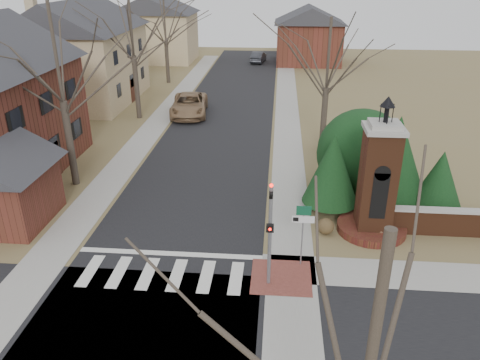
# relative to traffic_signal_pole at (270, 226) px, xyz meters

# --- Properties ---
(ground) EXTENTS (120.00, 120.00, 0.00)m
(ground) POSITION_rel_traffic_signal_pole_xyz_m (-4.30, -0.57, -2.59)
(ground) COLOR olive
(ground) RESTS_ON ground
(main_street) EXTENTS (8.00, 70.00, 0.01)m
(main_street) POSITION_rel_traffic_signal_pole_xyz_m (-4.30, 21.43, -2.58)
(main_street) COLOR black
(main_street) RESTS_ON ground
(cross_street) EXTENTS (120.00, 8.00, 0.01)m
(cross_street) POSITION_rel_traffic_signal_pole_xyz_m (-4.30, -3.57, -2.58)
(cross_street) COLOR black
(cross_street) RESTS_ON ground
(crosswalk_zone) EXTENTS (8.00, 2.20, 0.02)m
(crosswalk_zone) POSITION_rel_traffic_signal_pole_xyz_m (-4.30, 0.23, -2.58)
(crosswalk_zone) COLOR silver
(crosswalk_zone) RESTS_ON ground
(stop_bar) EXTENTS (8.00, 0.35, 0.02)m
(stop_bar) POSITION_rel_traffic_signal_pole_xyz_m (-4.30, 1.73, -2.58)
(stop_bar) COLOR silver
(stop_bar) RESTS_ON ground
(sidewalk_right_main) EXTENTS (2.00, 60.00, 0.02)m
(sidewalk_right_main) POSITION_rel_traffic_signal_pole_xyz_m (0.90, 21.43, -2.58)
(sidewalk_right_main) COLOR gray
(sidewalk_right_main) RESTS_ON ground
(sidewalk_left) EXTENTS (2.00, 60.00, 0.02)m
(sidewalk_left) POSITION_rel_traffic_signal_pole_xyz_m (-9.50, 21.43, -2.58)
(sidewalk_left) COLOR gray
(sidewalk_left) RESTS_ON ground
(curb_apron) EXTENTS (2.40, 2.40, 0.02)m
(curb_apron) POSITION_rel_traffic_signal_pole_xyz_m (0.50, 0.43, -2.57)
(curb_apron) COLOR brown
(curb_apron) RESTS_ON ground
(traffic_signal_pole) EXTENTS (0.28, 0.41, 4.50)m
(traffic_signal_pole) POSITION_rel_traffic_signal_pole_xyz_m (0.00, 0.00, 0.00)
(traffic_signal_pole) COLOR slate
(traffic_signal_pole) RESTS_ON ground
(sign_post) EXTENTS (0.90, 0.07, 2.75)m
(sign_post) POSITION_rel_traffic_signal_pole_xyz_m (1.29, 1.41, -0.64)
(sign_post) COLOR slate
(sign_post) RESTS_ON ground
(brick_gate_monument) EXTENTS (3.20, 3.20, 6.47)m
(brick_gate_monument) POSITION_rel_traffic_signal_pole_xyz_m (4.70, 4.42, -0.42)
(brick_gate_monument) COLOR #562D19
(brick_gate_monument) RESTS_ON ground
(brick_garden_wall) EXTENTS (7.50, 0.50, 1.30)m
(brick_garden_wall) POSITION_rel_traffic_signal_pole_xyz_m (9.20, 4.43, -1.93)
(brick_garden_wall) COLOR #562D19
(brick_garden_wall) RESTS_ON ground
(house_stucco_left) EXTENTS (9.80, 12.80, 9.28)m
(house_stucco_left) POSITION_rel_traffic_signal_pole_xyz_m (-17.80, 26.42, 2.01)
(house_stucco_left) COLOR #CEB889
(house_stucco_left) RESTS_ON ground
(garage_left) EXTENTS (4.80, 4.80, 4.29)m
(garage_left) POSITION_rel_traffic_signal_pole_xyz_m (-12.82, 3.92, -0.35)
(garage_left) COLOR #5F291F
(garage_left) RESTS_ON ground
(house_distant_left) EXTENTS (10.80, 8.80, 8.53)m
(house_distant_left) POSITION_rel_traffic_signal_pole_xyz_m (-16.31, 47.42, 1.66)
(house_distant_left) COLOR #CEB889
(house_distant_left) RESTS_ON ground
(house_distant_right) EXTENTS (8.80, 8.80, 7.30)m
(house_distant_right) POSITION_rel_traffic_signal_pole_xyz_m (3.69, 47.42, 1.06)
(house_distant_right) COLOR #5F291F
(house_distant_right) RESTS_ON ground
(evergreen_near) EXTENTS (2.80, 2.80, 4.10)m
(evergreen_near) POSITION_rel_traffic_signal_pole_xyz_m (2.90, 6.43, -0.29)
(evergreen_near) COLOR #473D33
(evergreen_near) RESTS_ON ground
(evergreen_mid) EXTENTS (3.40, 3.40, 4.70)m
(evergreen_mid) POSITION_rel_traffic_signal_pole_xyz_m (6.20, 7.63, 0.01)
(evergreen_mid) COLOR #473D33
(evergreen_mid) RESTS_ON ground
(evergreen_far) EXTENTS (2.40, 2.40, 3.30)m
(evergreen_far) POSITION_rel_traffic_signal_pole_xyz_m (8.20, 6.63, -0.69)
(evergreen_far) COLOR #473D33
(evergreen_far) RESTS_ON ground
(evergreen_mass) EXTENTS (4.80, 4.80, 4.80)m
(evergreen_mass) POSITION_rel_traffic_signal_pole_xyz_m (4.70, 8.93, -0.19)
(evergreen_mass) COLOR #113315
(evergreen_mass) RESTS_ON ground
(bare_tree_0) EXTENTS (8.05, 8.05, 11.15)m
(bare_tree_0) POSITION_rel_traffic_signal_pole_xyz_m (-11.30, 8.43, 5.11)
(bare_tree_0) COLOR #473D33
(bare_tree_0) RESTS_ON ground
(bare_tree_1) EXTENTS (8.40, 8.40, 11.64)m
(bare_tree_1) POSITION_rel_traffic_signal_pole_xyz_m (-11.30, 21.43, 5.44)
(bare_tree_1) COLOR #473D33
(bare_tree_1) RESTS_ON ground
(bare_tree_2) EXTENTS (7.35, 7.35, 10.19)m
(bare_tree_2) POSITION_rel_traffic_signal_pole_xyz_m (-11.80, 34.43, 4.44)
(bare_tree_2) COLOR #473D33
(bare_tree_2) RESTS_ON ground
(bare_tree_3) EXTENTS (7.00, 7.00, 9.70)m
(bare_tree_3) POSITION_rel_traffic_signal_pole_xyz_m (3.20, 15.43, 4.10)
(bare_tree_3) COLOR #473D33
(bare_tree_3) RESTS_ON ground
(bare_tree_4) EXTENTS (6.65, 6.65, 9.21)m
(bare_tree_4) POSITION_rel_traffic_signal_pole_xyz_m (1.70, -9.57, 3.77)
(bare_tree_4) COLOR #473D33
(bare_tree_4) RESTS_ON ground
(pickup_truck) EXTENTS (3.48, 6.45, 1.72)m
(pickup_truck) POSITION_rel_traffic_signal_pole_xyz_m (-7.31, 22.63, -1.73)
(pickup_truck) COLOR #937250
(pickup_truck) RESTS_ON ground
(distant_car) EXTENTS (2.02, 4.39, 1.39)m
(distant_car) POSITION_rel_traffic_signal_pole_xyz_m (-2.70, 47.00, -1.89)
(distant_car) COLOR #35373D
(distant_car) RESTS_ON ground
(dry_shrub_left) EXTENTS (0.78, 0.78, 0.78)m
(dry_shrub_left) POSITION_rel_traffic_signal_pole_xyz_m (2.54, 4.03, -2.20)
(dry_shrub_left) COLOR brown
(dry_shrub_left) RESTS_ON ground
(dry_shrub_right) EXTENTS (0.72, 0.72, 0.72)m
(dry_shrub_right) POSITION_rel_traffic_signal_pole_xyz_m (5.00, 4.03, -2.23)
(dry_shrub_right) COLOR brown
(dry_shrub_right) RESTS_ON ground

